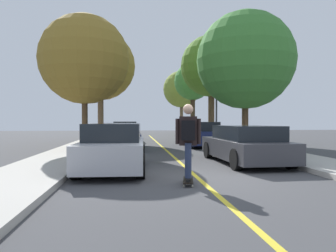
% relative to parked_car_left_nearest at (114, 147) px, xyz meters
% --- Properties ---
extents(ground, '(80.00, 80.00, 0.00)m').
position_rel_parked_car_left_nearest_xyz_m(ground, '(2.18, -1.59, -0.68)').
color(ground, '#424244').
extents(sidewalk_left, '(2.11, 56.00, 0.14)m').
position_rel_parked_car_left_nearest_xyz_m(sidewalk_left, '(-2.10, -1.59, -0.61)').
color(sidewalk_left, '#ADA89E').
rests_on(sidewalk_left, ground).
extents(center_line, '(0.12, 39.20, 0.01)m').
position_rel_parked_car_left_nearest_xyz_m(center_line, '(2.18, 2.41, -0.67)').
color(center_line, gold).
rests_on(center_line, ground).
extents(parked_car_left_nearest, '(1.92, 4.29, 1.37)m').
position_rel_parked_car_left_nearest_xyz_m(parked_car_left_nearest, '(0.00, 0.00, 0.00)').
color(parked_car_left_nearest, '#B7B7BC').
rests_on(parked_car_left_nearest, ground).
extents(parked_car_left_near, '(1.94, 4.39, 1.34)m').
position_rel_parked_car_left_nearest_xyz_m(parked_car_left_near, '(-0.00, 6.71, -0.01)').
color(parked_car_left_near, navy).
rests_on(parked_car_left_near, ground).
extents(parked_car_left_far, '(1.92, 4.43, 1.40)m').
position_rel_parked_car_left_nearest_xyz_m(parked_car_left_far, '(-0.00, 13.13, 0.02)').
color(parked_car_left_far, '#B7B7BC').
rests_on(parked_car_left_far, ground).
extents(parked_car_right_nearest, '(2.04, 4.51, 1.29)m').
position_rel_parked_car_left_nearest_xyz_m(parked_car_right_nearest, '(4.37, 1.02, -0.04)').
color(parked_car_right_nearest, '#38383D').
rests_on(parked_car_right_nearest, ground).
extents(parked_car_right_near, '(1.90, 4.13, 1.39)m').
position_rel_parked_car_left_nearest_xyz_m(parked_car_right_near, '(4.36, 8.06, 0.01)').
color(parked_car_right_near, navy).
rests_on(parked_car_right_near, ground).
extents(street_tree_left_nearest, '(4.14, 4.14, 6.23)m').
position_rel_parked_car_left_nearest_xyz_m(street_tree_left_nearest, '(-1.67, 5.53, 3.61)').
color(street_tree_left_nearest, '#4C3823').
rests_on(street_tree_left_nearest, sidewalk_left).
extents(street_tree_left_near, '(4.78, 4.78, 7.53)m').
position_rel_parked_car_left_nearest_xyz_m(street_tree_left_near, '(-1.67, 12.73, 4.58)').
color(street_tree_left_near, brown).
rests_on(street_tree_left_near, sidewalk_left).
extents(street_tree_right_nearest, '(4.77, 4.77, 6.67)m').
position_rel_parked_car_left_nearest_xyz_m(street_tree_right_nearest, '(6.03, 5.49, 3.74)').
color(street_tree_right_nearest, '#4C3823').
rests_on(street_tree_right_nearest, sidewalk_right).
extents(street_tree_right_near, '(4.32, 4.32, 7.33)m').
position_rel_parked_car_left_nearest_xyz_m(street_tree_right_near, '(6.03, 12.12, 4.60)').
color(street_tree_right_near, '#4C3823').
rests_on(street_tree_right_near, sidewalk_right).
extents(street_tree_right_far, '(3.43, 3.43, 6.66)m').
position_rel_parked_car_left_nearest_xyz_m(street_tree_right_far, '(6.03, 18.94, 4.36)').
color(street_tree_right_far, '#3D2D1E').
rests_on(street_tree_right_far, sidewalk_right).
extents(street_tree_right_farthest, '(4.14, 4.14, 6.98)m').
position_rel_parked_car_left_nearest_xyz_m(street_tree_right_farthest, '(6.03, 25.62, 4.35)').
color(street_tree_right_farthest, brown).
rests_on(street_tree_right_farthest, sidewalk_right).
extents(fire_hydrant, '(0.20, 0.20, 0.70)m').
position_rel_parked_car_left_nearest_xyz_m(fire_hydrant, '(5.86, 4.13, -0.19)').
color(fire_hydrant, '#B2140F').
rests_on(fire_hydrant, sidewalk_right).
extents(streetlamp, '(0.36, 0.24, 5.08)m').
position_rel_parked_car_left_nearest_xyz_m(streetlamp, '(6.11, 11.07, 2.40)').
color(streetlamp, '#38383D').
rests_on(streetlamp, sidewalk_right).
extents(skateboard, '(0.36, 0.87, 0.10)m').
position_rel_parked_car_left_nearest_xyz_m(skateboard, '(1.80, -2.28, -0.59)').
color(skateboard, black).
rests_on(skateboard, ground).
extents(skateboarder, '(0.59, 0.71, 1.72)m').
position_rel_parked_car_left_nearest_xyz_m(skateboarder, '(1.80, -2.32, 0.40)').
color(skateboarder, black).
rests_on(skateboarder, skateboard).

